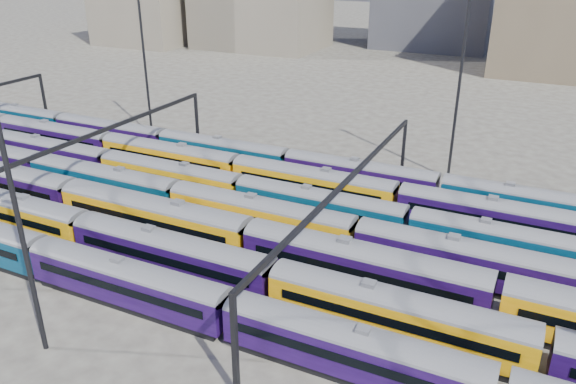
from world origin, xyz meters
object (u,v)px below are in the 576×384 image
at_px(rake_0, 229,309).
at_px(rake_1, 83,228).
at_px(rake_2, 154,214).
at_px(mast_2, 8,170).

distance_m(rake_0, rake_1, 19.68).
bearing_deg(rake_1, rake_2, 49.04).
bearing_deg(rake_0, rake_1, 165.28).
relative_size(rake_1, rake_2, 0.80).
xyz_separation_m(rake_1, mast_2, (7.57, -12.00, 11.38)).
distance_m(rake_0, mast_2, 17.69).
distance_m(rake_1, mast_2, 18.19).
bearing_deg(rake_1, mast_2, -57.74).
bearing_deg(rake_2, rake_1, -130.96).
height_order(rake_0, mast_2, mast_2).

